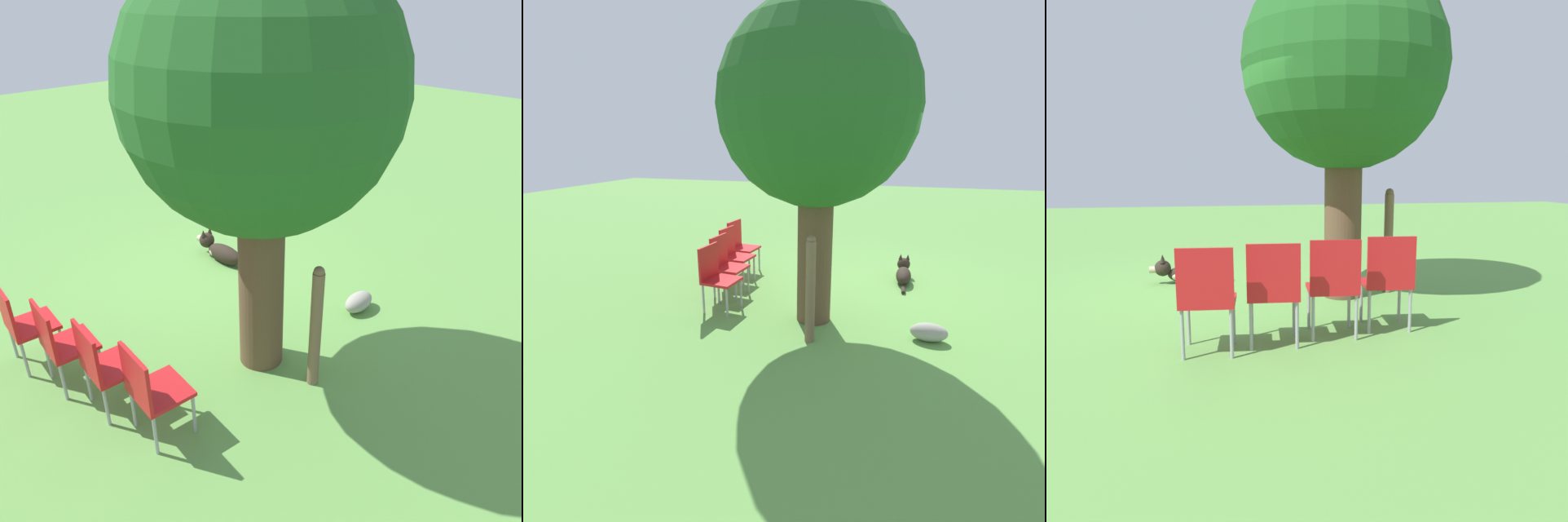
# 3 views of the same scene
# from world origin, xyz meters

# --- Properties ---
(ground_plane) EXTENTS (30.00, 30.00, 0.00)m
(ground_plane) POSITION_xyz_m (0.00, 0.00, 0.00)
(ground_plane) COLOR #609947
(oak_tree) EXTENTS (2.28, 2.28, 3.74)m
(oak_tree) POSITION_xyz_m (0.40, 1.08, 2.56)
(oak_tree) COLOR brown
(oak_tree) RESTS_ON ground_plane
(dog) EXTENTS (0.25, 1.06, 0.39)m
(dog) POSITION_xyz_m (-0.68, -0.78, 0.14)
(dog) COLOR #2D231C
(dog) RESTS_ON ground_plane
(fence_post) EXTENTS (0.11, 0.11, 1.26)m
(fence_post) POSITION_xyz_m (0.31, 1.68, 0.63)
(fence_post) COLOR brown
(fence_post) RESTS_ON ground_plane
(red_chair_0) EXTENTS (0.46, 0.48, 0.89)m
(red_chair_0) POSITION_xyz_m (2.07, -0.48, 0.51)
(red_chair_0) COLOR red
(red_chair_0) RESTS_ON ground_plane
(red_chair_1) EXTENTS (0.46, 0.48, 0.89)m
(red_chair_1) POSITION_xyz_m (1.95, 0.06, 0.51)
(red_chair_1) COLOR red
(red_chair_1) RESTS_ON ground_plane
(red_chair_2) EXTENTS (0.46, 0.48, 0.89)m
(red_chair_2) POSITION_xyz_m (1.84, 0.61, 0.51)
(red_chair_2) COLOR red
(red_chair_2) RESTS_ON ground_plane
(red_chair_3) EXTENTS (0.46, 0.48, 0.89)m
(red_chair_3) POSITION_xyz_m (1.73, 1.16, 0.51)
(red_chair_3) COLOR red
(red_chair_3) RESTS_ON ground_plane
(garden_rock) EXTENTS (0.42, 0.23, 0.21)m
(garden_rock) POSITION_xyz_m (-1.01, 1.27, 0.11)
(garden_rock) COLOR gray
(garden_rock) RESTS_ON ground_plane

